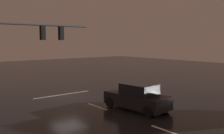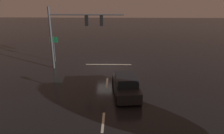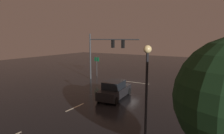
# 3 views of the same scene
# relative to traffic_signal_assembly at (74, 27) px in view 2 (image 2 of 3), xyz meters

# --- Properties ---
(ground_plane) EXTENTS (80.00, 80.00, 0.00)m
(ground_plane) POSITION_rel_traffic_signal_assembly_xyz_m (-3.36, -0.26, -4.32)
(ground_plane) COLOR black
(traffic_signal_assembly) EXTENTS (7.40, 0.47, 6.30)m
(traffic_signal_assembly) POSITION_rel_traffic_signal_assembly_xyz_m (0.00, 0.00, 0.00)
(traffic_signal_assembly) COLOR #383A3D
(traffic_signal_assembly) RESTS_ON ground_plane
(lane_dash_far) EXTENTS (0.16, 2.20, 0.01)m
(lane_dash_far) POSITION_rel_traffic_signal_assembly_xyz_m (-3.36, 3.74, -4.31)
(lane_dash_far) COLOR beige
(lane_dash_far) RESTS_ON ground_plane
(lane_dash_mid) EXTENTS (0.16, 2.20, 0.01)m
(lane_dash_mid) POSITION_rel_traffic_signal_assembly_xyz_m (-3.36, 9.74, -4.31)
(lane_dash_mid) COLOR beige
(lane_dash_mid) RESTS_ON ground_plane
(stop_bar) EXTENTS (5.00, 0.16, 0.01)m
(stop_bar) POSITION_rel_traffic_signal_assembly_xyz_m (-3.36, -1.19, -4.31)
(stop_bar) COLOR beige
(stop_bar) RESTS_ON ground_plane
(car_approaching) EXTENTS (2.26, 4.50, 1.70)m
(car_approaching) POSITION_rel_traffic_signal_assembly_xyz_m (-4.94, 5.93, -3.52)
(car_approaching) COLOR black
(car_approaching) RESTS_ON ground_plane
(route_sign) EXTENTS (0.90, 0.19, 2.91)m
(route_sign) POSITION_rel_traffic_signal_assembly_xyz_m (2.82, -2.10, -2.22)
(route_sign) COLOR #383A3D
(route_sign) RESTS_ON ground_plane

